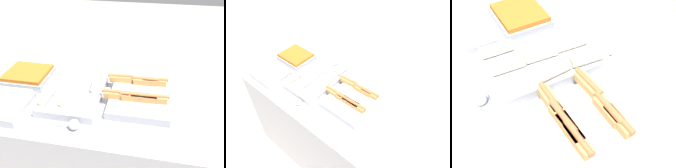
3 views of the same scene
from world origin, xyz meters
The scene contains 8 objects.
ground_plane centered at (0.00, 0.00, 0.00)m, with size 12.00×12.00×0.00m, color #ADA393.
counter centered at (0.00, 0.00, 0.46)m, with size 1.65×0.84×0.93m.
tray_hotdogs centered at (0.11, 0.00, 0.96)m, with size 0.38×0.44×0.10m.
tray_wraps centered at (-0.27, 0.00, 0.96)m, with size 0.32×0.55×0.10m.
tray_side_front centered at (-0.63, -0.24, 0.96)m, with size 0.29×0.25×0.07m.
tray_side_back centered at (-0.63, 0.06, 0.96)m, with size 0.29×0.25×0.07m.
serving_spoon_near centered at (-0.21, -0.31, 0.95)m, with size 0.24×0.06×0.06m.
serving_spoon_far centered at (-0.21, 0.31, 0.95)m, with size 0.24×0.06×0.06m.
Camera 2 is at (0.76, -0.95, 2.21)m, focal length 35.00 mm.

